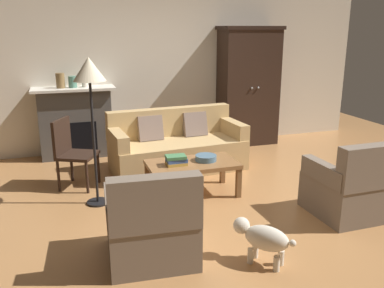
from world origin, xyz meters
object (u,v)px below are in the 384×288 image
(fruit_bowl, at_px, (206,158))
(mantel_vase_jade, at_px, (73,82))
(armchair_near_left, at_px, (152,227))
(mantel_vase_cream, at_px, (85,80))
(dog, at_px, (263,238))
(fireplace, at_px, (76,122))
(armoire, at_px, (248,86))
(coffee_table, at_px, (192,167))
(floor_lamp, at_px, (90,78))
(mantel_vase_bronze, at_px, (60,81))
(book_stack, at_px, (176,160))
(couch, at_px, (177,148))
(armchair_near_right, at_px, (351,188))
(side_chair_wooden, at_px, (71,149))

(fruit_bowl, distance_m, mantel_vase_jade, 2.62)
(armchair_near_left, bearing_deg, mantel_vase_cream, 95.05)
(armchair_near_left, distance_m, dog, 0.98)
(fireplace, relative_size, armoire, 0.62)
(coffee_table, xyz_separation_m, mantel_vase_jade, (-1.27, 2.06, 0.84))
(floor_lamp, relative_size, dog, 3.62)
(fruit_bowl, distance_m, dog, 1.71)
(fireplace, height_order, armoire, armoire)
(coffee_table, xyz_separation_m, mantel_vase_bronze, (-1.45, 2.06, 0.87))
(fireplace, height_order, armchair_near_left, fireplace)
(mantel_vase_bronze, bearing_deg, dog, -67.28)
(book_stack, relative_size, mantel_vase_cream, 1.10)
(couch, bearing_deg, armchair_near_right, -56.68)
(dog, bearing_deg, armoire, 66.87)
(armoire, xyz_separation_m, armchair_near_right, (-0.20, -3.09, -0.71))
(fireplace, bearing_deg, mantel_vase_jade, -90.00)
(fireplace, bearing_deg, dog, -69.76)
(mantel_vase_jade, height_order, dog, mantel_vase_jade)
(coffee_table, bearing_deg, fruit_bowl, 4.95)
(coffee_table, height_order, fruit_bowl, fruit_bowl)
(mantel_vase_jade, xyz_separation_m, armchair_near_left, (0.48, -3.36, -0.89))
(book_stack, bearing_deg, fireplace, 116.76)
(armoire, bearing_deg, book_stack, -132.94)
(coffee_table, relative_size, dog, 2.33)
(couch, distance_m, dog, 2.69)
(coffee_table, distance_m, fruit_bowl, 0.20)
(mantel_vase_cream, height_order, armchair_near_right, mantel_vase_cream)
(mantel_vase_bronze, relative_size, armchair_near_right, 0.26)
(couch, distance_m, mantel_vase_cream, 1.82)
(book_stack, relative_size, mantel_vase_jade, 1.46)
(fireplace, xyz_separation_m, couch, (1.36, -1.06, -0.25))
(coffee_table, relative_size, fruit_bowl, 4.15)
(couch, relative_size, mantel_vase_bronze, 8.64)
(mantel_vase_jade, height_order, mantel_vase_cream, mantel_vase_cream)
(mantel_vase_cream, bearing_deg, book_stack, -67.10)
(armoire, relative_size, armchair_near_left, 2.32)
(fireplace, distance_m, dog, 4.01)
(fireplace, xyz_separation_m, fruit_bowl, (1.46, -2.06, -0.11))
(floor_lamp, bearing_deg, side_chair_wooden, 111.15)
(armchair_near_left, relative_size, floor_lamp, 0.52)
(armchair_near_left, bearing_deg, dog, -22.13)
(mantel_vase_jade, bearing_deg, floor_lamp, -86.42)
(mantel_vase_bronze, bearing_deg, fireplace, 5.69)
(fireplace, xyz_separation_m, book_stack, (1.06, -2.11, -0.09))
(fireplace, height_order, dog, fireplace)
(book_stack, distance_m, mantel_vase_cream, 2.39)
(couch, height_order, coffee_table, couch)
(side_chair_wooden, height_order, floor_lamp, floor_lamp)
(couch, xyz_separation_m, coffee_table, (-0.09, -1.01, 0.05))
(mantel_vase_jade, bearing_deg, armchair_near_left, -81.93)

